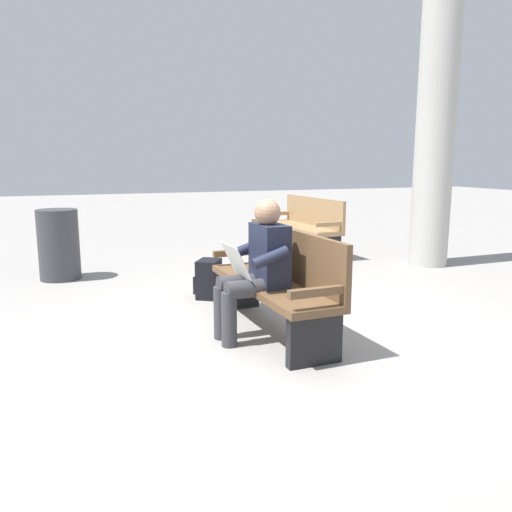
# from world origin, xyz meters

# --- Properties ---
(ground_plane) EXTENTS (40.00, 40.00, 0.00)m
(ground_plane) POSITION_xyz_m (0.00, 0.00, 0.00)
(ground_plane) COLOR gray
(bench_near) EXTENTS (1.81, 0.53, 0.90)m
(bench_near) POSITION_xyz_m (0.00, -0.07, 0.46)
(bench_near) COLOR brown
(bench_near) RESTS_ON ground
(person_seated) EXTENTS (0.58, 0.58, 1.18)m
(person_seated) POSITION_xyz_m (-0.10, 0.16, 0.63)
(person_seated) COLOR #1E2338
(person_seated) RESTS_ON ground
(backpack) EXTENTS (0.37, 0.36, 0.42)m
(backpack) POSITION_xyz_m (1.31, 0.20, 0.21)
(backpack) COLOR black
(backpack) RESTS_ON ground
(bench_far) EXTENTS (1.82, 0.57, 0.90)m
(bench_far) POSITION_xyz_m (3.44, -2.04, 0.46)
(bench_far) COLOR #9E7A51
(bench_far) RESTS_ON ground
(support_pillar) EXTENTS (0.54, 0.54, 3.61)m
(support_pillar) POSITION_xyz_m (1.94, -3.27, 1.80)
(support_pillar) COLOR #B2AFA8
(support_pillar) RESTS_ON ground
(trash_bin) EXTENTS (0.50, 0.50, 0.89)m
(trash_bin) POSITION_xyz_m (2.85, 1.72, 0.44)
(trash_bin) COLOR #38383D
(trash_bin) RESTS_ON ground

